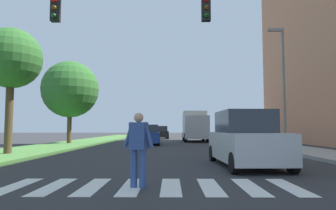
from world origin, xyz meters
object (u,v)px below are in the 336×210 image
object	(u,v)px
sedan_far_horizon	(150,132)
sedan_distant	(161,133)
suv_crossing	(245,140)
pedestrian_performer	(138,146)
tree_far	(70,89)
street_lamp_right	(282,76)
truck_box_delivery	(195,126)
traffic_light_gantry	(54,32)
sedan_midblock	(149,135)
tree_mid	(11,59)

from	to	relation	value
sedan_far_horizon	sedan_distant	bearing A→B (deg)	-76.71
suv_crossing	sedan_far_horizon	xyz separation A→B (m)	(-5.86, 37.08, -0.16)
pedestrian_performer	tree_far	bearing A→B (deg)	112.60
tree_far	street_lamp_right	size ratio (longest dim) A/B	0.90
pedestrian_performer	suv_crossing	xyz separation A→B (m)	(3.40, 4.04, -0.00)
suv_crossing	truck_box_delivery	bearing A→B (deg)	90.49
traffic_light_gantry	truck_box_delivery	distance (m)	23.48
tree_far	pedestrian_performer	size ratio (longest dim) A/B	3.98
traffic_light_gantry	street_lamp_right	bearing A→B (deg)	42.28
traffic_light_gantry	sedan_midblock	xyz separation A→B (m)	(1.89, 16.00, -3.59)
street_lamp_right	suv_crossing	size ratio (longest dim) A/B	1.61
suv_crossing	traffic_light_gantry	bearing A→B (deg)	-165.73
tree_far	street_lamp_right	distance (m)	16.41
sedan_far_horizon	tree_mid	bearing A→B (deg)	-97.78
street_lamp_right	truck_box_delivery	distance (m)	13.88
tree_mid	pedestrian_performer	xyz separation A→B (m)	(7.03, -7.68, -3.76)
suv_crossing	pedestrian_performer	bearing A→B (deg)	-130.04
traffic_light_gantry	suv_crossing	xyz separation A→B (m)	(6.35, 1.62, -3.42)
tree_far	sedan_midblock	bearing A→B (deg)	2.39
tree_far	street_lamp_right	world-z (taller)	street_lamp_right
tree_far	suv_crossing	xyz separation A→B (m)	(10.95, -14.12, -3.61)
sedan_midblock	truck_box_delivery	bearing A→B (deg)	56.52
sedan_midblock	tree_far	bearing A→B (deg)	-177.61
pedestrian_performer	sedan_midblock	bearing A→B (deg)	93.32
tree_mid	traffic_light_gantry	distance (m)	6.65
tree_far	sedan_midblock	world-z (taller)	tree_far
tree_mid	sedan_far_horizon	distance (m)	33.99
street_lamp_right	sedan_far_horizon	xyz separation A→B (m)	(-10.16, 29.01, -3.83)
pedestrian_performer	sedan_far_horizon	size ratio (longest dim) A/B	0.39
traffic_light_gantry	sedan_far_horizon	distance (m)	38.87
pedestrian_performer	truck_box_delivery	size ratio (longest dim) A/B	0.27
traffic_light_gantry	sedan_midblock	world-z (taller)	traffic_light_gantry
suv_crossing	sedan_far_horizon	bearing A→B (deg)	98.97
street_lamp_right	pedestrian_performer	world-z (taller)	street_lamp_right
sedan_distant	tree_far	bearing A→B (deg)	-115.37
tree_far	traffic_light_gantry	world-z (taller)	tree_far
pedestrian_performer	truck_box_delivery	bearing A→B (deg)	82.64
tree_far	truck_box_delivery	size ratio (longest dim) A/B	1.08
pedestrian_performer	sedan_distant	world-z (taller)	pedestrian_performer
tree_far	sedan_far_horizon	distance (m)	23.83
tree_far	street_lamp_right	xyz separation A→B (m)	(15.26, -6.04, 0.06)
sedan_distant	sedan_far_horizon	world-z (taller)	sedan_far_horizon
pedestrian_performer	sedan_distant	size ratio (longest dim) A/B	0.40
sedan_midblock	sedan_far_horizon	bearing A→B (deg)	93.50
tree_far	sedan_far_horizon	xyz separation A→B (m)	(5.10, 22.97, -3.77)
suv_crossing	sedan_midblock	bearing A→B (deg)	107.26
tree_far	traffic_light_gantry	xyz separation A→B (m)	(4.60, -15.73, -0.18)
sedan_far_horizon	truck_box_delivery	world-z (taller)	truck_box_delivery
sedan_midblock	sedan_distant	size ratio (longest dim) A/B	1.04
pedestrian_performer	truck_box_delivery	distance (m)	25.13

